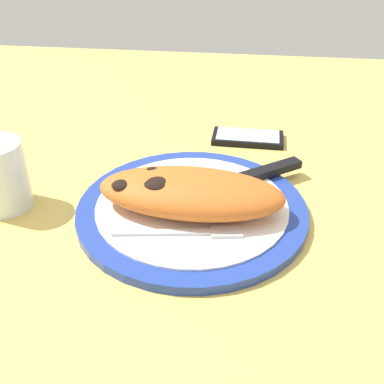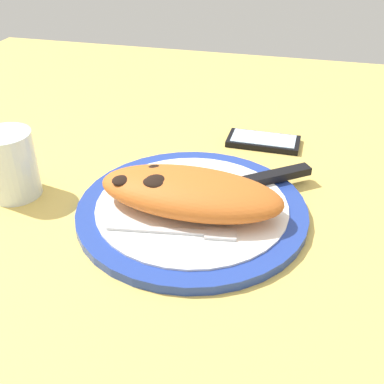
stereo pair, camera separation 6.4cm
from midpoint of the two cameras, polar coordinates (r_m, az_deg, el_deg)
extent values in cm
cube|color=#DBB756|center=(67.09, 2.74, -3.75)|extent=(150.00, 150.00, 3.00)
cylinder|color=#233D99|center=(65.83, 2.79, -2.25)|extent=(31.70, 31.70, 1.30)
cylinder|color=white|center=(65.37, 2.81, -1.67)|extent=(26.40, 26.40, 0.30)
ellipsoid|color=#C16023|center=(63.14, 2.32, -0.11)|extent=(25.22, 11.71, 5.06)
ellipsoid|color=black|center=(63.21, -5.58, 1.29)|extent=(3.38, 3.34, 0.89)
ellipsoid|color=black|center=(64.72, -1.69, 2.71)|extent=(2.66, 2.65, 0.70)
ellipsoid|color=black|center=(61.79, -1.29, 1.28)|extent=(3.89, 3.68, 1.09)
ellipsoid|color=black|center=(61.46, -1.53, 1.01)|extent=(3.54, 2.92, 1.12)
cube|color=silver|center=(60.20, -1.36, -4.67)|extent=(12.47, 2.64, 0.40)
cube|color=silver|center=(59.90, 6.51, -5.14)|extent=(4.27, 2.74, 0.40)
cube|color=silver|center=(66.97, 3.92, -0.42)|extent=(11.86, 9.28, 0.40)
cube|color=black|center=(72.25, 12.67, 1.86)|extent=(9.88, 7.98, 1.20)
cube|color=black|center=(85.51, 10.67, 5.91)|extent=(12.65, 6.29, 1.00)
cube|color=silver|center=(85.25, 10.71, 6.26)|extent=(11.12, 5.36, 0.16)
cylinder|color=silver|center=(71.58, -18.52, 3.06)|extent=(7.42, 7.42, 9.79)
cylinder|color=silver|center=(72.82, -18.17, 1.31)|extent=(6.83, 6.83, 4.25)
camera|label=1|loc=(0.03, -87.14, 1.85)|focal=44.64mm
camera|label=2|loc=(0.03, 92.86, -1.85)|focal=44.64mm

